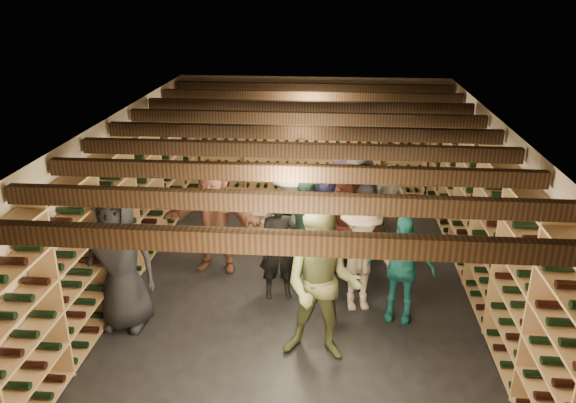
% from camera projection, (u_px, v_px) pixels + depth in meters
% --- Properties ---
extents(ground, '(8.00, 8.00, 0.00)m').
position_uv_depth(ground, '(300.00, 277.00, 8.53)').
color(ground, black).
rests_on(ground, ground).
extents(walls, '(5.52, 8.02, 2.40)m').
position_uv_depth(walls, '(301.00, 204.00, 8.09)').
color(walls, '#BDAC93').
rests_on(walls, ground).
extents(ceiling, '(5.50, 8.00, 0.01)m').
position_uv_depth(ceiling, '(301.00, 123.00, 7.65)').
color(ceiling, beige).
rests_on(ceiling, walls).
extents(ceiling_joists, '(5.40, 7.12, 0.18)m').
position_uv_depth(ceiling_joists, '(301.00, 133.00, 7.71)').
color(ceiling_joists, black).
rests_on(ceiling_joists, ground).
extents(wine_rack_left, '(0.32, 7.50, 2.15)m').
position_uv_depth(wine_rack_left, '(128.00, 207.00, 8.34)').
color(wine_rack_left, '#9F7C4D').
rests_on(wine_rack_left, ground).
extents(wine_rack_right, '(0.32, 7.50, 2.15)m').
position_uv_depth(wine_rack_right, '(482.00, 218.00, 7.94)').
color(wine_rack_right, '#9F7C4D').
rests_on(wine_rack_right, ground).
extents(wine_rack_back, '(4.70, 0.30, 2.15)m').
position_uv_depth(wine_rack_back, '(312.00, 142.00, 11.69)').
color(wine_rack_back, '#9F7C4D').
rests_on(wine_rack_back, ground).
extents(crate_stack_left, '(0.57, 0.46, 0.51)m').
position_uv_depth(crate_stack_left, '(319.00, 228.00, 9.62)').
color(crate_stack_left, tan).
rests_on(crate_stack_left, ground).
extents(crate_stack_right, '(0.52, 0.36, 0.51)m').
position_uv_depth(crate_stack_right, '(266.00, 226.00, 9.70)').
color(crate_stack_right, tan).
rests_on(crate_stack_right, ground).
extents(crate_loose, '(0.50, 0.33, 0.17)m').
position_uv_depth(crate_loose, '(307.00, 213.00, 10.70)').
color(crate_loose, tan).
rests_on(crate_loose, ground).
extents(person_0, '(0.93, 0.62, 1.88)m').
position_uv_depth(person_0, '(120.00, 260.00, 7.02)').
color(person_0, black).
rests_on(person_0, ground).
extents(person_1, '(0.62, 0.48, 1.51)m').
position_uv_depth(person_1, '(279.00, 248.00, 7.77)').
color(person_1, black).
rests_on(person_1, ground).
extents(person_2, '(1.00, 0.82, 1.89)m').
position_uv_depth(person_2, '(322.00, 286.00, 6.42)').
color(person_2, '#525834').
rests_on(person_2, ground).
extents(person_3, '(1.10, 0.78, 1.55)m').
position_uv_depth(person_3, '(360.00, 257.00, 7.46)').
color(person_3, '#C5AD98').
rests_on(person_3, ground).
extents(person_4, '(0.93, 0.55, 1.48)m').
position_uv_depth(person_4, '(401.00, 268.00, 7.26)').
color(person_4, '#1F7C7C').
rests_on(person_4, ground).
extents(person_5, '(1.58, 0.67, 1.65)m').
position_uv_depth(person_5, '(214.00, 220.00, 8.51)').
color(person_5, brown).
rests_on(person_5, ground).
extents(person_6, '(0.91, 0.69, 1.68)m').
position_uv_depth(person_6, '(325.00, 218.00, 8.53)').
color(person_6, '#202045').
rests_on(person_6, ground).
extents(person_7, '(0.58, 0.42, 1.49)m').
position_uv_depth(person_7, '(389.00, 210.00, 9.07)').
color(person_7, gray).
rests_on(person_7, ground).
extents(person_8, '(1.09, 0.96, 1.88)m').
position_uv_depth(person_8, '(348.00, 229.00, 7.90)').
color(person_8, '#3F1913').
rests_on(person_8, ground).
extents(person_9, '(1.11, 0.78, 1.57)m').
position_uv_depth(person_9, '(290.00, 216.00, 8.75)').
color(person_9, '#9E9790').
rests_on(person_9, ground).
extents(person_10, '(1.03, 0.75, 1.62)m').
position_uv_depth(person_10, '(305.00, 232.00, 8.13)').
color(person_10, '#25483A').
rests_on(person_10, ground).
extents(person_11, '(1.52, 0.93, 1.56)m').
position_uv_depth(person_11, '(342.00, 200.00, 9.40)').
color(person_11, slate).
rests_on(person_11, ground).
extents(person_12, '(1.00, 0.80, 1.77)m').
position_uv_depth(person_12, '(357.00, 206.00, 8.89)').
color(person_12, '#2F2F33').
rests_on(person_12, ground).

